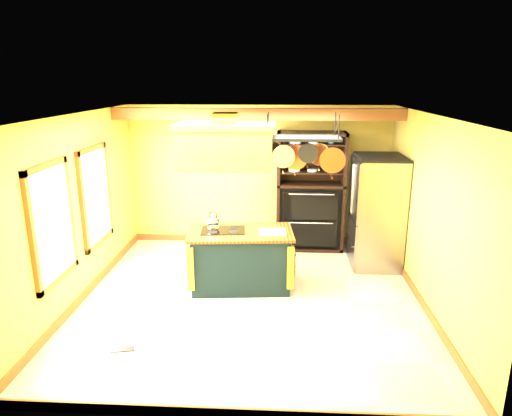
# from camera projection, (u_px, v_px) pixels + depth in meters

# --- Properties ---
(floor) EXTENTS (5.00, 5.00, 0.00)m
(floor) POSITION_uv_depth(u_px,v_px,m) (251.00, 299.00, 6.80)
(floor) COLOR beige
(floor) RESTS_ON ground
(ceiling) EXTENTS (5.00, 5.00, 0.00)m
(ceiling) POSITION_uv_depth(u_px,v_px,m) (250.00, 115.00, 6.06)
(ceiling) COLOR white
(ceiling) RESTS_ON wall_back
(wall_back) EXTENTS (5.00, 0.02, 2.70)m
(wall_back) POSITION_uv_depth(u_px,v_px,m) (259.00, 176.00, 8.83)
(wall_back) COLOR #E6C354
(wall_back) RESTS_ON floor
(wall_front) EXTENTS (5.00, 0.02, 2.70)m
(wall_front) POSITION_uv_depth(u_px,v_px,m) (232.00, 292.00, 4.03)
(wall_front) COLOR #E6C354
(wall_front) RESTS_ON floor
(wall_left) EXTENTS (0.02, 5.00, 2.70)m
(wall_left) POSITION_uv_depth(u_px,v_px,m) (78.00, 210.00, 6.56)
(wall_left) COLOR #E6C354
(wall_left) RESTS_ON floor
(wall_right) EXTENTS (0.02, 5.00, 2.70)m
(wall_right) POSITION_uv_depth(u_px,v_px,m) (431.00, 215.00, 6.30)
(wall_right) COLOR #E6C354
(wall_right) RESTS_ON floor
(ceiling_beam) EXTENTS (5.00, 0.15, 0.20)m
(ceiling_beam) POSITION_uv_depth(u_px,v_px,m) (257.00, 114.00, 7.72)
(ceiling_beam) COLOR brown
(ceiling_beam) RESTS_ON ceiling
(window_near) EXTENTS (0.06, 1.06, 1.56)m
(window_near) POSITION_uv_depth(u_px,v_px,m) (53.00, 223.00, 5.78)
(window_near) COLOR brown
(window_near) RESTS_ON wall_left
(window_far) EXTENTS (0.06, 1.06, 1.56)m
(window_far) POSITION_uv_depth(u_px,v_px,m) (96.00, 196.00, 7.12)
(window_far) COLOR brown
(window_far) RESTS_ON wall_left
(kitchen_island) EXTENTS (1.67, 1.02, 1.11)m
(kitchen_island) POSITION_uv_depth(u_px,v_px,m) (241.00, 259.00, 7.09)
(kitchen_island) COLOR black
(kitchen_island) RESTS_ON floor
(range_hood) EXTENTS (1.43, 0.81, 0.80)m
(range_hood) POSITION_uv_depth(u_px,v_px,m) (226.00, 145.00, 6.62)
(range_hood) COLOR #A37A28
(range_hood) RESTS_ON ceiling
(pot_rack) EXTENTS (1.20, 0.55, 0.84)m
(pot_rack) POSITION_uv_depth(u_px,v_px,m) (303.00, 147.00, 6.57)
(pot_rack) COLOR black
(pot_rack) RESTS_ON ceiling
(refrigerator) EXTENTS (0.82, 0.97, 1.89)m
(refrigerator) POSITION_uv_depth(u_px,v_px,m) (376.00, 214.00, 7.86)
(refrigerator) COLOR gray
(refrigerator) RESTS_ON floor
(hutch) EXTENTS (1.26, 0.58, 2.24)m
(hutch) POSITION_uv_depth(u_px,v_px,m) (310.00, 204.00, 8.68)
(hutch) COLOR black
(hutch) RESTS_ON floor
(floor_register) EXTENTS (0.30, 0.17, 0.01)m
(floor_register) POSITION_uv_depth(u_px,v_px,m) (123.00, 349.00, 5.53)
(floor_register) COLOR black
(floor_register) RESTS_ON floor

